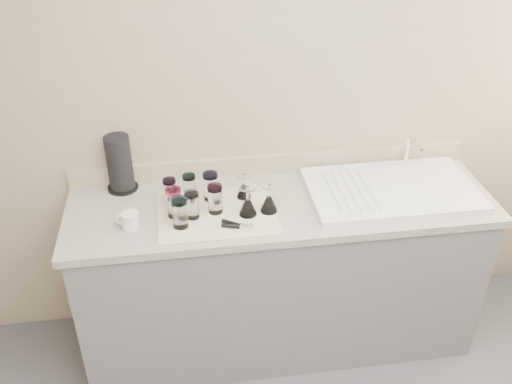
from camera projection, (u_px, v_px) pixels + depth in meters
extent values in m
cube|color=tan|center=(272.00, 110.00, 2.81)|extent=(3.50, 0.04, 2.50)
cube|color=slate|center=(280.00, 276.00, 3.00)|extent=(2.00, 0.60, 0.86)
cube|color=gray|center=(282.00, 205.00, 2.76)|extent=(2.06, 0.62, 0.04)
cube|color=white|center=(392.00, 190.00, 2.81)|extent=(0.82, 0.50, 0.03)
cylinder|color=silver|center=(407.00, 150.00, 2.93)|extent=(0.02, 0.02, 0.18)
cylinder|color=silver|center=(415.00, 143.00, 2.82)|extent=(0.02, 0.16, 0.02)
cylinder|color=silver|center=(387.00, 163.00, 2.96)|extent=(0.03, 0.03, 0.04)
cylinder|color=silver|center=(423.00, 160.00, 2.98)|extent=(0.03, 0.03, 0.04)
cube|color=white|center=(217.00, 213.00, 2.66)|extent=(0.55, 0.42, 0.01)
cylinder|color=white|center=(170.00, 192.00, 2.70)|extent=(0.06, 0.06, 0.11)
cylinder|color=purple|center=(169.00, 181.00, 2.67)|extent=(0.06, 0.06, 0.02)
cylinder|color=white|center=(190.00, 188.00, 2.74)|extent=(0.06, 0.06, 0.11)
cylinder|color=#1A8373|center=(189.00, 177.00, 2.70)|extent=(0.06, 0.06, 0.02)
cylinder|color=white|center=(211.00, 188.00, 2.72)|extent=(0.07, 0.07, 0.12)
cylinder|color=#3042BA|center=(210.00, 175.00, 2.68)|extent=(0.07, 0.07, 0.02)
cylinder|color=white|center=(174.00, 204.00, 2.60)|extent=(0.07, 0.07, 0.12)
cylinder|color=#D22D6A|center=(173.00, 191.00, 2.57)|extent=(0.07, 0.07, 0.02)
cylinder|color=white|center=(192.00, 207.00, 2.60)|extent=(0.06, 0.06, 0.12)
cylinder|color=#AE94DB|center=(191.00, 194.00, 2.56)|extent=(0.07, 0.07, 0.02)
cylinder|color=white|center=(215.00, 201.00, 2.63)|extent=(0.07, 0.07, 0.12)
cylinder|color=#CD2C8F|center=(215.00, 188.00, 2.59)|extent=(0.07, 0.07, 0.02)
cylinder|color=white|center=(180.00, 215.00, 2.53)|extent=(0.07, 0.07, 0.13)
cylinder|color=#36A4C3|center=(179.00, 201.00, 2.49)|extent=(0.07, 0.07, 0.02)
cone|color=white|center=(244.00, 191.00, 2.75)|extent=(0.07, 0.07, 0.07)
cylinder|color=white|center=(244.00, 180.00, 2.72)|extent=(0.01, 0.01, 0.05)
cylinder|color=white|center=(244.00, 175.00, 2.70)|extent=(0.07, 0.07, 0.01)
cone|color=white|center=(248.00, 207.00, 2.63)|extent=(0.09, 0.09, 0.08)
cylinder|color=white|center=(248.00, 193.00, 2.59)|extent=(0.01, 0.01, 0.06)
cylinder|color=white|center=(248.00, 187.00, 2.57)|extent=(0.09, 0.09, 0.01)
cone|color=white|center=(269.00, 204.00, 2.65)|extent=(0.08, 0.08, 0.08)
cylinder|color=white|center=(269.00, 191.00, 2.61)|extent=(0.01, 0.01, 0.06)
cylinder|color=white|center=(269.00, 184.00, 2.59)|extent=(0.08, 0.08, 0.01)
cube|color=silver|center=(247.00, 227.00, 2.54)|extent=(0.06, 0.05, 0.02)
cylinder|color=black|center=(234.00, 226.00, 2.55)|extent=(0.11, 0.05, 0.02)
cylinder|color=black|center=(233.00, 224.00, 2.57)|extent=(0.10, 0.08, 0.02)
cylinder|color=white|center=(131.00, 221.00, 2.55)|extent=(0.10, 0.10, 0.08)
torus|color=white|center=(122.00, 220.00, 2.55)|extent=(0.06, 0.03, 0.06)
cylinder|color=black|center=(123.00, 187.00, 2.85)|extent=(0.15, 0.15, 0.01)
cylinder|color=black|center=(119.00, 162.00, 2.77)|extent=(0.12, 0.12, 0.27)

